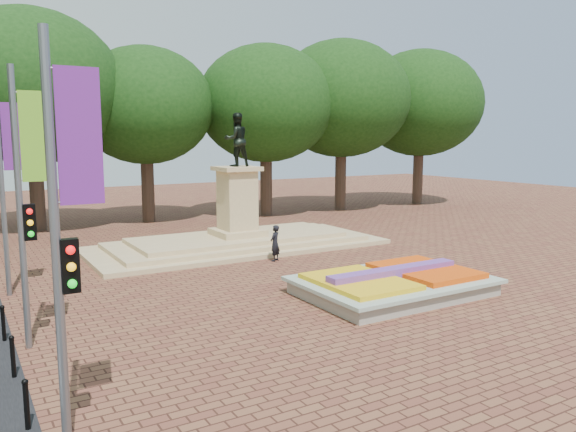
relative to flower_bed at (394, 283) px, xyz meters
name	(u,v)px	position (x,y,z in m)	size (l,w,h in m)	color
ground	(334,285)	(-1.03, 2.00, -0.38)	(90.00, 90.00, 0.00)	brown
flower_bed	(394,283)	(0.00, 0.00, 0.00)	(6.30, 4.30, 0.91)	gray
monument	(238,229)	(-1.03, 10.00, 0.50)	(14.00, 6.00, 6.40)	tan
tree_row_back	(201,115)	(1.31, 20.00, 6.29)	(44.80, 8.80, 10.43)	#34271C
banner_poles	(26,196)	(-11.10, 0.69, 3.50)	(0.88, 11.17, 7.00)	slate
bollard_row	(8,337)	(-11.73, 0.50, 0.15)	(0.12, 13.12, 0.98)	black
pedestrian	(275,243)	(-0.95, 6.50, 0.40)	(0.57, 0.37, 1.56)	black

